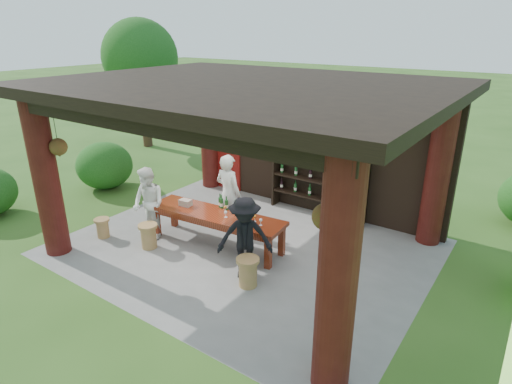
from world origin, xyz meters
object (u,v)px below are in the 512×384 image
Objects in this scene: stool_near_right at (248,271)px; guest_man at (245,238)px; stool_far_left at (103,227)px; napkin_basket at (186,203)px; guest_woman at (149,204)px; stool_near_left at (148,235)px; tasting_table at (216,218)px; host at (229,194)px; wine_shelf at (318,173)px.

guest_man is (-0.25, 0.25, 0.50)m from stool_near_right.
stool_near_right reaches higher than stool_far_left.
guest_man is 2.13m from napkin_basket.
guest_woman is 6.24× the size of napkin_basket.
stool_near_left is 1.06m from napkin_basket.
tasting_table is at bearing 4.08° from napkin_basket.
napkin_basket is at bearing 160.13° from stool_near_right.
guest_woman is at bearing 35.40° from stool_far_left.
tasting_table reaches higher than stool_near_left.
tasting_table is 7.03× the size of stool_far_left.
host is at bearing 61.05° from stool_near_left.
guest_man is at bearing 134.49° from stool_near_right.
stool_near_left is at bearing -109.17° from napkin_basket.
stool_far_left is at bearing -168.17° from stool_near_left.
wine_shelf reaches higher than host.
stool_near_left is at bearing -179.22° from stool_near_right.
wine_shelf is 1.35× the size of host.
stool_far_left is 1.72× the size of napkin_basket.
tasting_table is at bearing 117.69° from guest_man.
stool_near_right is (1.48, -0.89, -0.33)m from tasting_table.
napkin_basket reaches higher than tasting_table.
stool_near_left is 2.60m from stool_near_right.
host is (2.13, 1.89, 0.68)m from stool_far_left.
tasting_table is at bearing 108.96° from host.
stool_near_left is 0.96× the size of stool_near_right.
napkin_basket is (0.64, 0.49, 0.01)m from guest_woman.
stool_far_left is 1.23m from guest_woman.
napkin_basket is (0.30, 0.87, 0.53)m from stool_near_left.
wine_shelf is 0.79× the size of tasting_table.
guest_man is (2.69, -0.09, -0.01)m from guest_woman.
guest_woman is at bearing -127.00° from wine_shelf.
stool_far_left is 2.93m from host.
wine_shelf is 3.34m from napkin_basket.
napkin_basket is at bearing -175.92° from tasting_table.
tasting_table is 1.40m from guest_man.
stool_near_left is at bearing -39.99° from guest_woman.
tasting_table is 5.83× the size of stool_near_left.
stool_far_left is 1.98m from napkin_basket.
stool_near_right is at bearing 4.37° from stool_far_left.
guest_woman reaches higher than stool_near_right.
stool_near_right is at bearing 0.78° from stool_near_left.
guest_woman is at bearing 47.67° from host.
guest_woman is at bearing 143.18° from guest_man.
stool_near_right is (2.60, 0.04, 0.01)m from stool_near_left.
guest_man reaches higher than stool_far_left.
guest_man is (2.35, 0.29, 0.51)m from stool_near_left.
tasting_table is 1.94× the size of guest_woman.
stool_near_right is at bearing -30.97° from tasting_table.
napkin_basket reaches higher than stool_near_left.
stool_near_right is (0.47, -3.61, -0.80)m from wine_shelf.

